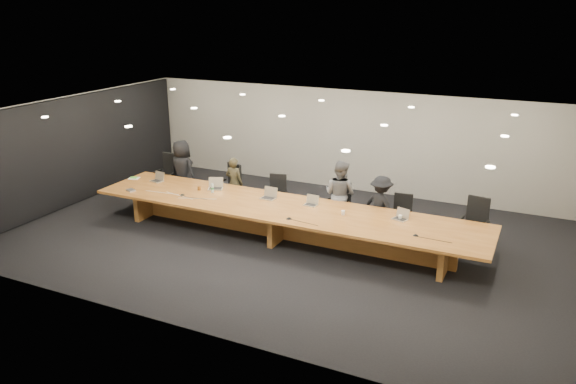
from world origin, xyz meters
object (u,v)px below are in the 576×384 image
at_px(chair_left, 228,185).
at_px(amber_mug, 199,188).
at_px(paper_cup_far, 400,217).
at_px(mic_left, 182,195).
at_px(laptop_e, 400,214).
at_px(chair_far_left, 166,175).
at_px(water_bottle, 212,188).
at_px(person_b, 234,183).
at_px(chair_far_right, 474,223).
at_px(person_c, 340,194).
at_px(paper_cup_near, 343,213).
at_px(laptop_d, 311,201).
at_px(chair_mid_right, 337,204).
at_px(chair_mid_left, 276,195).
at_px(mic_right, 416,235).
at_px(conference_table, 282,216).
at_px(mic_center, 289,218).
at_px(laptop_b, 215,184).
at_px(person_d, 381,206).
at_px(av_box, 131,190).
at_px(chair_right, 401,216).
at_px(person_a, 182,171).
at_px(laptop_a, 156,177).
at_px(laptop_c, 268,193).

height_order(chair_left, amber_mug, chair_left).
distance_m(paper_cup_far, mic_left, 5.05).
bearing_deg(laptop_e, chair_left, -172.50).
height_order(chair_far_left, water_bottle, chair_far_left).
bearing_deg(person_b, chair_far_right, -177.15).
bearing_deg(paper_cup_far, person_c, 153.43).
bearing_deg(paper_cup_near, chair_far_right, 25.06).
relative_size(laptop_d, mic_left, 2.50).
bearing_deg(chair_far_left, water_bottle, -25.38).
xyz_separation_m(chair_far_right, person_c, (-3.00, -0.10, 0.25)).
distance_m(chair_mid_right, water_bottle, 2.96).
xyz_separation_m(laptop_d, paper_cup_far, (2.02, 0.01, -0.07)).
bearing_deg(chair_mid_left, mic_right, -36.07).
bearing_deg(conference_table, mic_center, -53.60).
bearing_deg(water_bottle, person_b, 92.32).
bearing_deg(chair_left, chair_mid_left, 19.24).
height_order(chair_mid_left, laptop_b, laptop_b).
bearing_deg(conference_table, mic_right, -6.87).
bearing_deg(chair_mid_left, person_c, -17.07).
height_order(chair_far_right, person_d, person_d).
bearing_deg(paper_cup_near, mic_right, -15.40).
relative_size(person_b, laptop_d, 4.62).
relative_size(person_d, laptop_d, 4.81).
bearing_deg(mic_right, av_box, -178.44).
bearing_deg(chair_right, laptop_d, -161.32).
distance_m(chair_left, laptop_d, 2.87).
bearing_deg(chair_mid_left, laptop_b, -156.06).
relative_size(laptop_e, mic_center, 2.39).
relative_size(laptop_d, paper_cup_far, 3.10).
bearing_deg(paper_cup_far, conference_table, -172.10).
bearing_deg(water_bottle, person_c, 19.43).
bearing_deg(person_a, amber_mug, 149.48).
bearing_deg(chair_mid_left, person_d, -16.41).
distance_m(water_bottle, av_box, 1.99).
bearing_deg(chair_mid_left, mic_center, -69.48).
bearing_deg(chair_far_right, laptop_a, -164.47).
distance_m(chair_far_left, person_b, 2.17).
bearing_deg(chair_left, laptop_b, -60.77).
height_order(laptop_a, mic_right, laptop_a).
relative_size(person_d, laptop_a, 4.57).
bearing_deg(laptop_e, person_b, -172.61).
bearing_deg(mic_right, water_bottle, 173.83).
relative_size(chair_far_left, chair_mid_left, 1.17).
xyz_separation_m(chair_left, chair_mid_right, (3.00, -0.08, -0.03)).
bearing_deg(laptop_c, chair_far_right, 15.58).
bearing_deg(conference_table, laptop_a, 175.07).
bearing_deg(chair_left, paper_cup_far, 7.08).
relative_size(person_b, paper_cup_far, 14.33).
height_order(laptop_d, mic_center, laptop_d).
bearing_deg(paper_cup_far, amber_mug, -178.11).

